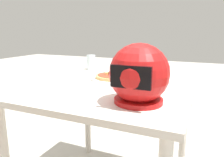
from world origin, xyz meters
TOP-DOWN VIEW (x-y plane):
  - dining_table at (0.00, 0.00)m, footprint 0.93×0.98m
  - pizza_plate at (0.02, -0.12)m, footprint 0.29×0.29m
  - pizza at (0.02, -0.12)m, footprint 0.24×0.24m
  - motorcycle_helmet at (-0.25, 0.26)m, footprint 0.26×0.26m
  - drinking_glass at (0.34, -0.39)m, footprint 0.07×0.07m

SIDE VIEW (x-z plane):
  - dining_table at x=0.00m, z-range 0.29..1.07m
  - pizza_plate at x=0.02m, z-range 0.78..0.79m
  - pizza at x=0.02m, z-range 0.78..0.83m
  - drinking_glass at x=0.34m, z-range 0.78..0.90m
  - motorcycle_helmet at x=-0.25m, z-range 0.77..1.03m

